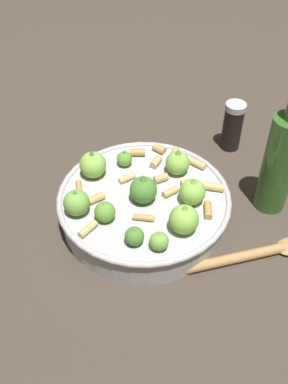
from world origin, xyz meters
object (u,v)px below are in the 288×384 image
object	(u,v)px
wooden_spoon	(238,258)
pepper_shaker	(233,126)
cooking_pan	(144,203)
olive_oil_bottle	(280,162)

from	to	relation	value
wooden_spoon	pepper_shaker	bearing A→B (deg)	-177.09
cooking_pan	wooden_spoon	bearing A→B (deg)	66.39
cooking_pan	wooden_spoon	size ratio (longest dim) A/B	1.11
cooking_pan	olive_oil_bottle	world-z (taller)	olive_oil_bottle
wooden_spoon	cooking_pan	bearing A→B (deg)	-113.61
pepper_shaker	cooking_pan	bearing A→B (deg)	-33.30
pepper_shaker	olive_oil_bottle	world-z (taller)	olive_oil_bottle
cooking_pan	pepper_shaker	world-z (taller)	cooking_pan
pepper_shaker	wooden_spoon	xyz separation A→B (m)	(0.28, 0.01, -0.04)
cooking_pan	wooden_spoon	distance (m)	0.17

